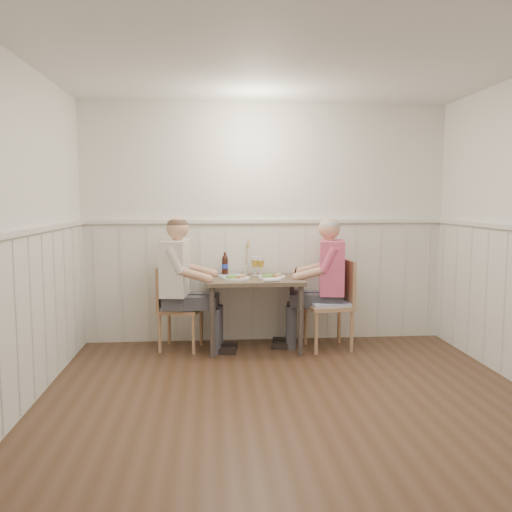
{
  "coord_description": "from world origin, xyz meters",
  "views": [
    {
      "loc": [
        -0.6,
        -3.69,
        1.56
      ],
      "look_at": [
        -0.16,
        1.64,
        1.0
      ],
      "focal_mm": 38.0,
      "sensor_mm": 36.0,
      "label": 1
    }
  ],
  "objects_px": {
    "chair_left": "(175,305)",
    "grass_vase": "(246,257)",
    "man_in_pink": "(327,293)",
    "diner_cream": "(180,294)",
    "beer_bottle": "(225,265)",
    "chair_right": "(334,301)",
    "dining_table": "(254,287)"
  },
  "relations": [
    {
      "from": "chair_left",
      "to": "grass_vase",
      "type": "bearing_deg",
      "value": 17.28
    },
    {
      "from": "man_in_pink",
      "to": "diner_cream",
      "type": "bearing_deg",
      "value": -179.85
    },
    {
      "from": "chair_left",
      "to": "beer_bottle",
      "type": "distance_m",
      "value": 0.68
    },
    {
      "from": "chair_right",
      "to": "diner_cream",
      "type": "distance_m",
      "value": 1.6
    },
    {
      "from": "man_in_pink",
      "to": "chair_right",
      "type": "bearing_deg",
      "value": -35.32
    },
    {
      "from": "diner_cream",
      "to": "chair_left",
      "type": "bearing_deg",
      "value": 124.08
    },
    {
      "from": "diner_cream",
      "to": "grass_vase",
      "type": "distance_m",
      "value": 0.84
    },
    {
      "from": "diner_cream",
      "to": "grass_vase",
      "type": "xyz_separation_m",
      "value": [
        0.7,
        0.31,
        0.34
      ]
    },
    {
      "from": "chair_right",
      "to": "diner_cream",
      "type": "relative_size",
      "value": 0.66
    },
    {
      "from": "dining_table",
      "to": "diner_cream",
      "type": "height_order",
      "value": "diner_cream"
    },
    {
      "from": "chair_left",
      "to": "grass_vase",
      "type": "height_order",
      "value": "grass_vase"
    },
    {
      "from": "chair_left",
      "to": "beer_bottle",
      "type": "xyz_separation_m",
      "value": [
        0.52,
        0.21,
        0.39
      ]
    },
    {
      "from": "dining_table",
      "to": "beer_bottle",
      "type": "bearing_deg",
      "value": 137.71
    },
    {
      "from": "beer_bottle",
      "to": "chair_right",
      "type": "bearing_deg",
      "value": -15.91
    },
    {
      "from": "chair_right",
      "to": "grass_vase",
      "type": "bearing_deg",
      "value": 158.91
    },
    {
      "from": "beer_bottle",
      "to": "chair_left",
      "type": "bearing_deg",
      "value": -158.46
    },
    {
      "from": "man_in_pink",
      "to": "grass_vase",
      "type": "height_order",
      "value": "man_in_pink"
    },
    {
      "from": "chair_left",
      "to": "diner_cream",
      "type": "relative_size",
      "value": 0.62
    },
    {
      "from": "chair_left",
      "to": "man_in_pink",
      "type": "bearing_deg",
      "value": -2.53
    },
    {
      "from": "dining_table",
      "to": "beer_bottle",
      "type": "height_order",
      "value": "beer_bottle"
    },
    {
      "from": "chair_right",
      "to": "diner_cream",
      "type": "bearing_deg",
      "value": 178.56
    },
    {
      "from": "man_in_pink",
      "to": "grass_vase",
      "type": "relative_size",
      "value": 3.4
    },
    {
      "from": "dining_table",
      "to": "chair_left",
      "type": "height_order",
      "value": "chair_left"
    },
    {
      "from": "dining_table",
      "to": "diner_cream",
      "type": "xyz_separation_m",
      "value": [
        -0.77,
        -0.01,
        -0.06
      ]
    },
    {
      "from": "dining_table",
      "to": "chair_right",
      "type": "xyz_separation_m",
      "value": [
        0.83,
        -0.05,
        -0.15
      ]
    },
    {
      "from": "diner_cream",
      "to": "grass_vase",
      "type": "relative_size",
      "value": 3.44
    },
    {
      "from": "chair_left",
      "to": "beer_bottle",
      "type": "bearing_deg",
      "value": 21.54
    },
    {
      "from": "diner_cream",
      "to": "grass_vase",
      "type": "height_order",
      "value": "diner_cream"
    },
    {
      "from": "grass_vase",
      "to": "dining_table",
      "type": "bearing_deg",
      "value": -76.45
    },
    {
      "from": "chair_right",
      "to": "man_in_pink",
      "type": "height_order",
      "value": "man_in_pink"
    },
    {
      "from": "dining_table",
      "to": "chair_right",
      "type": "relative_size",
      "value": 1.05
    },
    {
      "from": "beer_bottle",
      "to": "grass_vase",
      "type": "relative_size",
      "value": 0.6
    }
  ]
}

